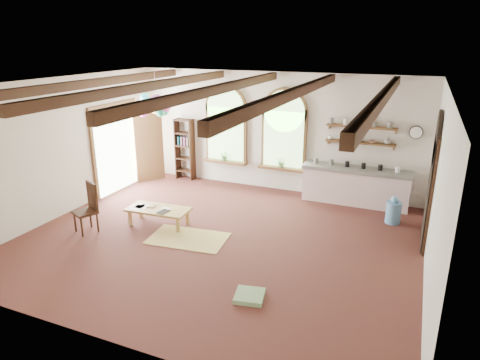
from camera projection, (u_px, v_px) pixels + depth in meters
The scene contains 27 objects.
floor at pixel (219, 239), 9.01m from camera, with size 8.00×8.00×0.00m, color #4D231F.
ceiling_beams at pixel (216, 90), 8.03m from camera, with size 6.20×6.80×0.18m, color #341E10, non-canonical shape.
window_left at pixel (226, 128), 12.01m from camera, with size 1.30×0.28×2.20m.
window_right at pixel (284, 132), 11.38m from camera, with size 1.30×0.28×2.20m.
left_doorway at pixel (117, 149), 11.68m from camera, with size 0.10×1.90×2.50m, color brown.
right_doorway at pixel (429, 192), 8.51m from camera, with size 0.10×1.30×2.40m, color black.
kitchen_counter at pixel (355, 186), 10.80m from camera, with size 2.68×0.62×0.94m.
wall_shelf_lower at pixel (360, 143), 10.62m from camera, with size 1.70×0.24×0.04m, color brown.
wall_shelf_upper at pixel (362, 127), 10.50m from camera, with size 1.70×0.24×0.04m, color brown.
wall_clock at pixel (416, 132), 10.11m from camera, with size 0.32×0.32×0.04m, color black.
bookshelf at pixel (185, 149), 12.63m from camera, with size 0.53×0.32×1.80m.
coffee_table at pixel (158, 210), 9.57m from camera, with size 1.44×0.73×0.40m.
side_chair at pixel (87, 218), 9.26m from camera, with size 0.57×0.57×1.10m.
floor_mat at pixel (188, 238), 9.01m from camera, with size 1.61×1.00×0.02m, color tan.
floor_cushion at pixel (250, 296), 6.94m from camera, with size 0.46×0.46×0.08m, color gray.
water_jug_a at pixel (387, 199), 10.58m from camera, with size 0.28×0.28×0.54m.
water_jug_b at pixel (393, 211), 9.71m from camera, with size 0.34×0.34×0.65m.
balloon_cluster at pixel (156, 105), 11.37m from camera, with size 0.88×0.91×1.16m.
table_book at pixel (149, 206), 9.69m from camera, with size 0.16×0.23×0.02m, color olive.
tablet at pixel (163, 212), 9.36m from camera, with size 0.19×0.28×0.01m, color black.
potted_plant_left at pixel (225, 155), 12.16m from camera, with size 0.27×0.23×0.30m, color #598C4C.
potted_plant_right at pixel (282, 162), 11.53m from camera, with size 0.27×0.23×0.30m, color #598C4C.
shelf_cup_a at pixel (330, 137), 10.88m from camera, with size 0.12×0.10×0.10m, color white.
shelf_cup_b at pixel (344, 139), 10.75m from camera, with size 0.10×0.10×0.09m, color beige.
shelf_bowl_a at pixel (358, 141), 10.63m from camera, with size 0.22×0.22×0.05m, color beige.
shelf_bowl_b at pixel (373, 142), 10.50m from camera, with size 0.20×0.20×0.06m, color #8C664C.
shelf_vase at pixel (388, 140), 10.35m from camera, with size 0.18×0.18×0.19m, color slate.
Camera 1 is at (3.60, -7.34, 4.02)m, focal length 32.00 mm.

